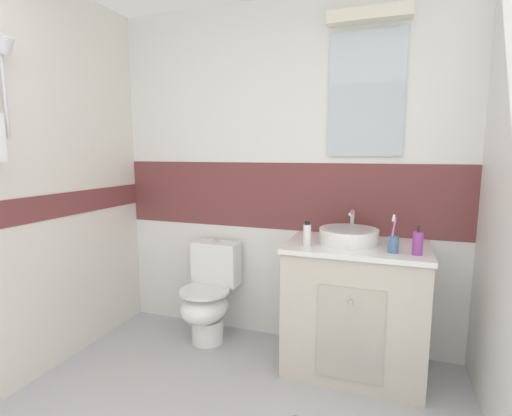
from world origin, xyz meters
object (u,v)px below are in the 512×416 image
toilet (209,296)px  toothbrush_cup (393,243)px  sink_basin (349,235)px  soap_dispenser (418,243)px  deodorant_spray_can (307,234)px

toilet → toothbrush_cup: bearing=-8.2°
sink_basin → soap_dispenser: 0.43m
toothbrush_cup → toilet: bearing=171.8°
toothbrush_cup → soap_dispenser: (0.13, -0.00, 0.01)m
sink_basin → deodorant_spray_can: 0.29m
toothbrush_cup → soap_dispenser: bearing=-1.1°
toothbrush_cup → deodorant_spray_can: 0.50m
sink_basin → soap_dispenser: (0.40, -0.16, 0.02)m
deodorant_spray_can → sink_basin: bearing=33.8°
toilet → toothbrush_cup: 1.41m
sink_basin → deodorant_spray_can: (-0.24, -0.16, 0.02)m
sink_basin → soap_dispenser: bearing=-21.3°
soap_dispenser → deodorant_spray_can: bearing=-179.7°
toothbrush_cup → soap_dispenser: size_ratio=1.29×
toilet → soap_dispenser: 1.54m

